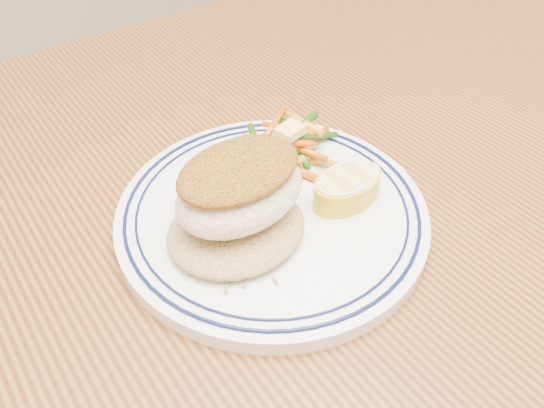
% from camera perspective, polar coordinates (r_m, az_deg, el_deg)
% --- Properties ---
extents(dining_table, '(1.50, 0.90, 0.75)m').
position_cam_1_polar(dining_table, '(0.55, 3.03, -8.54)').
color(dining_table, '#522B10').
rests_on(dining_table, ground).
extents(plate, '(0.27, 0.27, 0.02)m').
position_cam_1_polar(plate, '(0.46, 0.00, -0.96)').
color(plate, white).
rests_on(plate, dining_table).
extents(rice_pilaf, '(0.12, 0.10, 0.02)m').
position_cam_1_polar(rice_pilaf, '(0.43, -3.85, -2.41)').
color(rice_pilaf, '#9F814F').
rests_on(rice_pilaf, plate).
extents(fish_fillet, '(0.12, 0.09, 0.06)m').
position_cam_1_polar(fish_fillet, '(0.41, -3.48, 1.91)').
color(fish_fillet, white).
rests_on(fish_fillet, rice_pilaf).
extents(vegetable_pile, '(0.11, 0.10, 0.03)m').
position_cam_1_polar(vegetable_pile, '(0.51, 1.90, 6.45)').
color(vegetable_pile, gold).
rests_on(vegetable_pile, plate).
extents(butter_pat, '(0.03, 0.02, 0.01)m').
position_cam_1_polar(butter_pat, '(0.49, 1.98, 7.88)').
color(butter_pat, '#F3E677').
rests_on(butter_pat, vegetable_pile).
extents(lemon_wedge, '(0.07, 0.06, 0.03)m').
position_cam_1_polar(lemon_wedge, '(0.46, 8.07, 1.84)').
color(lemon_wedge, yellow).
rests_on(lemon_wedge, plate).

